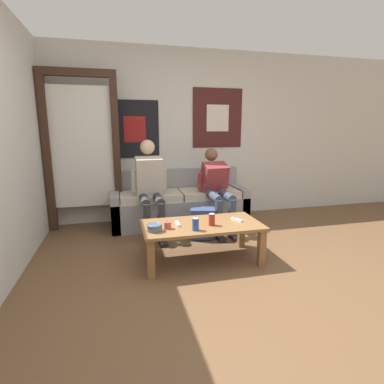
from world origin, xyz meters
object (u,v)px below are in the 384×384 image
at_px(ceramic_bowl, 155,227).
at_px(game_controller_near_right, 178,224).
at_px(backpack, 203,224).
at_px(game_controller_near_left, 237,220).
at_px(couch, 179,205).
at_px(person_seated_adult, 150,185).
at_px(person_seated_teen, 216,186).
at_px(drink_can_red, 212,220).
at_px(pillar_candle, 168,225).
at_px(drink_can_blue, 196,224).
at_px(coffee_table, 202,230).

bearing_deg(ceramic_bowl, game_controller_near_right, 27.24).
height_order(backpack, ceramic_bowl, ceramic_bowl).
distance_m(ceramic_bowl, game_controller_near_left, 0.91).
height_order(couch, ceramic_bowl, couch).
relative_size(ceramic_bowl, game_controller_near_right, 1.04).
distance_m(couch, backpack, 0.73).
xyz_separation_m(person_seated_adult, game_controller_near_right, (0.17, -0.96, -0.25)).
height_order(person_seated_teen, drink_can_red, person_seated_teen).
relative_size(pillar_candle, drink_can_red, 0.67).
bearing_deg(person_seated_teen, pillar_candle, -129.42).
bearing_deg(backpack, ceramic_bowl, -133.23).
bearing_deg(person_seated_adult, drink_can_blue, -75.10).
xyz_separation_m(couch, ceramic_bowl, (-0.55, -1.46, 0.17)).
distance_m(drink_can_blue, game_controller_near_right, 0.25).
relative_size(person_seated_adult, pillar_candle, 14.99).
xyz_separation_m(backpack, game_controller_near_left, (0.20, -0.63, 0.24)).
height_order(backpack, drink_can_blue, drink_can_blue).
bearing_deg(person_seated_teen, game_controller_near_right, -127.79).
bearing_deg(game_controller_near_right, drink_can_red, -15.72).
xyz_separation_m(ceramic_bowl, drink_can_red, (0.59, 0.04, 0.02)).
relative_size(person_seated_adult, game_controller_near_right, 8.58).
relative_size(couch, drink_can_red, 15.82).
bearing_deg(ceramic_bowl, drink_can_red, 3.48).
bearing_deg(ceramic_bowl, drink_can_blue, -10.70).
bearing_deg(couch, backpack, -77.40).
bearing_deg(coffee_table, game_controller_near_left, 1.29).
distance_m(coffee_table, ceramic_bowl, 0.53).
xyz_separation_m(coffee_table, pillar_candle, (-0.37, -0.07, 0.10)).
xyz_separation_m(coffee_table, game_controller_near_left, (0.40, 0.01, 0.08)).
height_order(couch, pillar_candle, couch).
bearing_deg(coffee_table, game_controller_near_right, 175.49).
distance_m(game_controller_near_left, game_controller_near_right, 0.65).
distance_m(person_seated_teen, pillar_candle, 1.37).
distance_m(coffee_table, backpack, 0.69).
relative_size(person_seated_teen, pillar_candle, 13.41).
distance_m(drink_can_blue, game_controller_near_left, 0.55).
height_order(drink_can_blue, game_controller_near_left, drink_can_blue).
xyz_separation_m(coffee_table, person_seated_adult, (-0.42, 0.98, 0.32)).
height_order(pillar_candle, drink_can_red, drink_can_red).
distance_m(couch, drink_can_blue, 1.55).
bearing_deg(drink_can_red, drink_can_blue, -151.40).
bearing_deg(drink_can_blue, couch, 84.24).
bearing_deg(backpack, game_controller_near_right, -126.01).
bearing_deg(pillar_candle, couch, 73.81).
relative_size(drink_can_red, game_controller_near_left, 0.86).
xyz_separation_m(person_seated_teen, ceramic_bowl, (-1.00, -1.09, -0.16)).
xyz_separation_m(drink_can_red, game_controller_near_right, (-0.34, 0.10, -0.05)).
height_order(ceramic_bowl, pillar_candle, pillar_candle).
distance_m(person_seated_adult, backpack, 0.86).
relative_size(coffee_table, person_seated_teen, 1.12).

